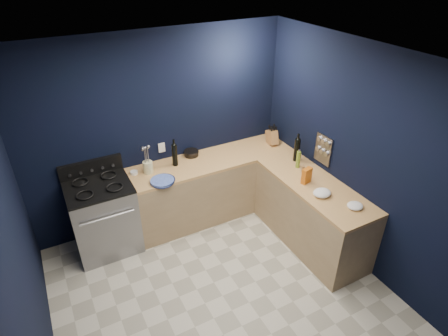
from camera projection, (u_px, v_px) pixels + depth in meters
floor at (223, 296)px, 4.21m from camera, size 3.50×3.50×0.02m
ceiling at (222, 66)px, 2.85m from camera, size 3.50×3.50×0.02m
wall_back at (160, 132)px, 4.86m from camera, size 3.50×0.02×2.60m
wall_right at (359, 160)px, 4.23m from camera, size 0.02×3.50×2.60m
wall_left at (17, 268)px, 2.82m from camera, size 0.02×3.50×2.60m
cab_back at (213, 187)px, 5.30m from camera, size 2.30×0.63×0.86m
top_back at (212, 160)px, 5.07m from camera, size 2.30×0.63×0.04m
cab_right at (311, 215)px, 4.77m from camera, size 0.63×1.67×0.86m
top_right at (315, 186)px, 4.54m from camera, size 0.63×1.67×0.04m
gas_range at (104, 218)px, 4.66m from camera, size 0.76×0.66×0.92m
oven_door at (110, 234)px, 4.43m from camera, size 0.59×0.02×0.42m
cooktop at (98, 187)px, 4.42m from camera, size 0.76×0.66×0.03m
backguard at (91, 168)px, 4.59m from camera, size 0.76×0.06×0.20m
spice_panel at (323, 149)px, 4.70m from camera, size 0.02×0.28×0.38m
wall_outlet at (162, 148)px, 4.96m from camera, size 0.09×0.02×0.13m
plate_stack at (162, 181)px, 4.55m from camera, size 0.30×0.30×0.04m
ramekin at (134, 173)px, 4.72m from camera, size 0.11×0.11×0.04m
utensil_crock at (148, 167)px, 4.72m from camera, size 0.16×0.16×0.16m
wine_bottle_back at (175, 155)px, 4.84m from camera, size 0.08×0.08×0.30m
lemon_basket at (191, 153)px, 5.12m from camera, size 0.25×0.25×0.07m
knife_block at (272, 137)px, 5.39m from camera, size 0.14×0.25×0.25m
wine_bottle_right at (297, 150)px, 4.95m from camera, size 0.10×0.10×0.31m
oil_bottle at (298, 159)px, 4.81m from camera, size 0.07×0.07×0.23m
spice_jar_near at (303, 169)px, 4.75m from camera, size 0.05×0.05×0.09m
spice_jar_far at (305, 173)px, 4.67m from camera, size 0.06×0.06×0.09m
crouton_bag at (307, 176)px, 4.51m from camera, size 0.15×0.09×0.20m
towel_front at (322, 193)px, 4.30m from camera, size 0.27×0.26×0.08m
towel_end at (355, 206)px, 4.11m from camera, size 0.21×0.20×0.05m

